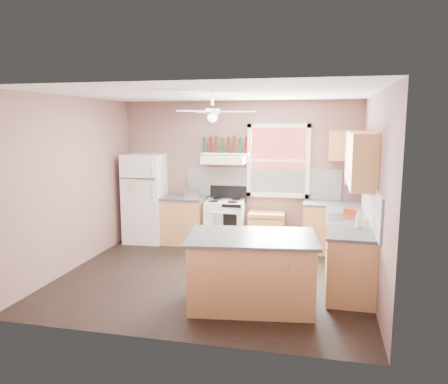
% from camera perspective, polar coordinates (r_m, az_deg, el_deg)
% --- Properties ---
extents(floor, '(4.50, 4.50, 0.00)m').
position_cam_1_polar(floor, '(6.70, -1.43, -10.98)').
color(floor, black).
rests_on(floor, ground).
extents(ceiling, '(4.50, 4.50, 0.00)m').
position_cam_1_polar(ceiling, '(6.31, -1.53, 12.72)').
color(ceiling, white).
rests_on(ceiling, ground).
extents(wall_back, '(4.50, 0.05, 2.70)m').
position_cam_1_polar(wall_back, '(8.33, 1.98, 2.53)').
color(wall_back, '#785650').
rests_on(wall_back, ground).
extents(wall_right, '(0.05, 4.00, 2.70)m').
position_cam_1_polar(wall_right, '(6.21, 19.30, -0.22)').
color(wall_right, '#785650').
rests_on(wall_right, ground).
extents(wall_left, '(0.05, 4.00, 2.70)m').
position_cam_1_polar(wall_left, '(7.27, -19.13, 1.07)').
color(wall_left, '#785650').
rests_on(wall_left, ground).
extents(backsplash_back, '(2.90, 0.03, 0.55)m').
position_cam_1_polar(backsplash_back, '(8.24, 5.00, 1.21)').
color(backsplash_back, white).
rests_on(backsplash_back, wall_back).
extents(backsplash_right, '(0.03, 2.60, 0.55)m').
position_cam_1_polar(backsplash_right, '(6.53, 18.59, -1.31)').
color(backsplash_right, white).
rests_on(backsplash_right, wall_right).
extents(window_view, '(1.00, 0.02, 1.20)m').
position_cam_1_polar(window_view, '(8.15, 7.13, 4.09)').
color(window_view, maroon).
rests_on(window_view, wall_back).
extents(window_frame, '(1.16, 0.07, 1.36)m').
position_cam_1_polar(window_frame, '(8.13, 7.11, 4.08)').
color(window_frame, white).
rests_on(window_frame, wall_back).
extents(refrigerator, '(0.76, 0.74, 1.70)m').
position_cam_1_polar(refrigerator, '(8.57, -10.27, -0.80)').
color(refrigerator, white).
rests_on(refrigerator, floor).
extents(base_cabinet_left, '(0.90, 0.60, 0.86)m').
position_cam_1_polar(base_cabinet_left, '(8.44, -5.58, -3.76)').
color(base_cabinet_left, '#BA824D').
rests_on(base_cabinet_left, floor).
extents(counter_left, '(0.92, 0.62, 0.04)m').
position_cam_1_polar(counter_left, '(8.35, -5.62, -0.75)').
color(counter_left, '#404042').
rests_on(counter_left, base_cabinet_left).
extents(toaster, '(0.31, 0.21, 0.18)m').
position_cam_1_polar(toaster, '(8.25, -4.25, -0.07)').
color(toaster, silver).
rests_on(toaster, counter_left).
extents(stove, '(0.76, 0.70, 0.86)m').
position_cam_1_polar(stove, '(8.18, 0.14, -4.12)').
color(stove, white).
rests_on(stove, floor).
extents(range_hood, '(0.78, 0.50, 0.14)m').
position_cam_1_polar(range_hood, '(8.08, 0.01, 4.26)').
color(range_hood, white).
rests_on(range_hood, wall_back).
extents(bottle_shelf, '(0.90, 0.26, 0.03)m').
position_cam_1_polar(bottle_shelf, '(8.19, 0.20, 5.03)').
color(bottle_shelf, white).
rests_on(bottle_shelf, range_hood).
extents(cart, '(0.68, 0.48, 0.66)m').
position_cam_1_polar(cart, '(8.15, 5.55, -4.94)').
color(cart, '#BA824D').
rests_on(cart, floor).
extents(base_cabinet_corner, '(1.00, 0.60, 0.86)m').
position_cam_1_polar(base_cabinet_corner, '(8.02, 13.90, -4.66)').
color(base_cabinet_corner, '#BA824D').
rests_on(base_cabinet_corner, floor).
extents(base_cabinet_right, '(0.60, 2.20, 0.86)m').
position_cam_1_polar(base_cabinet_right, '(6.68, 15.81, -7.53)').
color(base_cabinet_right, '#BA824D').
rests_on(base_cabinet_right, floor).
extents(counter_corner, '(1.02, 0.62, 0.04)m').
position_cam_1_polar(counter_corner, '(7.93, 14.02, -1.50)').
color(counter_corner, '#404042').
rests_on(counter_corner, base_cabinet_corner).
extents(counter_right, '(0.62, 2.22, 0.04)m').
position_cam_1_polar(counter_right, '(6.57, 15.89, -3.76)').
color(counter_right, '#404042').
rests_on(counter_right, base_cabinet_right).
extents(sink, '(0.55, 0.45, 0.03)m').
position_cam_1_polar(sink, '(6.76, 15.81, -3.26)').
color(sink, silver).
rests_on(sink, counter_right).
extents(faucet, '(0.03, 0.03, 0.14)m').
position_cam_1_polar(faucet, '(6.75, 17.20, -2.68)').
color(faucet, silver).
rests_on(faucet, sink).
extents(upper_cabinet_right, '(0.33, 1.80, 0.76)m').
position_cam_1_polar(upper_cabinet_right, '(6.64, 17.35, 4.18)').
color(upper_cabinet_right, '#BA824D').
rests_on(upper_cabinet_right, wall_right).
extents(upper_cabinet_corner, '(0.60, 0.33, 0.52)m').
position_cam_1_polar(upper_cabinet_corner, '(7.95, 15.74, 5.87)').
color(upper_cabinet_corner, '#BA824D').
rests_on(upper_cabinet_corner, wall_back).
extents(paper_towel, '(0.26, 0.12, 0.12)m').
position_cam_1_polar(paper_towel, '(8.04, 16.38, 1.22)').
color(paper_towel, white).
rests_on(paper_towel, wall_back).
extents(island, '(1.63, 1.15, 0.86)m').
position_cam_1_polar(island, '(5.62, 3.62, -10.38)').
color(island, '#BA824D').
rests_on(island, floor).
extents(island_top, '(1.73, 1.25, 0.04)m').
position_cam_1_polar(island_top, '(5.48, 3.67, -5.94)').
color(island_top, '#404042').
rests_on(island_top, island).
extents(ceiling_fan_hub, '(0.20, 0.20, 0.08)m').
position_cam_1_polar(ceiling_fan_hub, '(6.30, -1.52, 10.45)').
color(ceiling_fan_hub, white).
rests_on(ceiling_fan_hub, ceiling).
extents(soap_bottle, '(0.14, 0.14, 0.26)m').
position_cam_1_polar(soap_bottle, '(6.10, 17.27, -3.34)').
color(soap_bottle, silver).
rests_on(soap_bottle, counter_right).
extents(red_caddy, '(0.20, 0.15, 0.10)m').
position_cam_1_polar(red_caddy, '(6.97, 16.13, -2.45)').
color(red_caddy, '#A5230E').
rests_on(red_caddy, counter_right).
extents(wine_bottles, '(0.86, 0.06, 0.31)m').
position_cam_1_polar(wine_bottles, '(8.18, 0.21, 6.14)').
color(wine_bottles, '#143819').
rests_on(wine_bottles, bottle_shelf).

